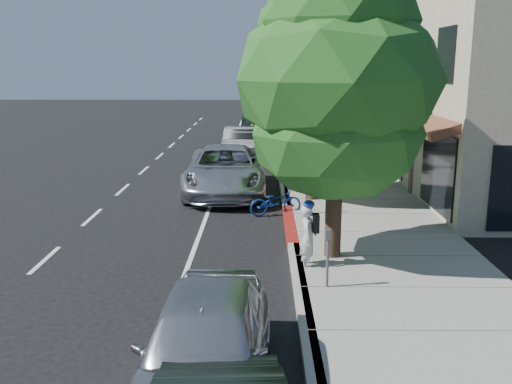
{
  "coord_description": "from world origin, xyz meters",
  "views": [
    {
      "loc": [
        -0.81,
        -15.3,
        4.77
      ],
      "look_at": [
        -0.99,
        -0.28,
        1.35
      ],
      "focal_mm": 40.0,
      "sensor_mm": 36.0,
      "label": 1
    }
  ],
  "objects_px": {
    "cyclist": "(308,238)",
    "street_tree_4": "(290,72)",
    "street_tree_1": "(315,75)",
    "silver_suv": "(225,170)",
    "dark_sedan": "(241,143)",
    "dark_suv_far": "(258,120)",
    "street_tree_0": "(337,84)",
    "near_car_a": "(205,345)",
    "street_tree_5": "(286,62)",
    "white_pickup": "(269,136)",
    "pedestrian": "(354,150)",
    "street_tree_3": "(295,58)",
    "bicycle": "(276,202)",
    "street_tree_2": "(303,62)"
  },
  "relations": [
    {
      "from": "street_tree_5",
      "to": "pedestrian",
      "type": "height_order",
      "value": "street_tree_5"
    },
    {
      "from": "street_tree_1",
      "to": "silver_suv",
      "type": "relative_size",
      "value": 1.15
    },
    {
      "from": "street_tree_3",
      "to": "dark_sedan",
      "type": "relative_size",
      "value": 1.75
    },
    {
      "from": "street_tree_2",
      "to": "cyclist",
      "type": "bearing_deg",
      "value": -92.94
    },
    {
      "from": "street_tree_0",
      "to": "cyclist",
      "type": "bearing_deg",
      "value": -134.75
    },
    {
      "from": "street_tree_5",
      "to": "bicycle",
      "type": "height_order",
      "value": "street_tree_5"
    },
    {
      "from": "silver_suv",
      "to": "cyclist",
      "type": "bearing_deg",
      "value": -74.6
    },
    {
      "from": "pedestrian",
      "to": "street_tree_0",
      "type": "bearing_deg",
      "value": 69.9
    },
    {
      "from": "street_tree_1",
      "to": "street_tree_2",
      "type": "bearing_deg",
      "value": 90.0
    },
    {
      "from": "street_tree_4",
      "to": "dark_suv_far",
      "type": "relative_size",
      "value": 1.29
    },
    {
      "from": "cyclist",
      "to": "near_car_a",
      "type": "bearing_deg",
      "value": 168.64
    },
    {
      "from": "cyclist",
      "to": "near_car_a",
      "type": "distance_m",
      "value": 5.46
    },
    {
      "from": "street_tree_3",
      "to": "pedestrian",
      "type": "relative_size",
      "value": 4.26
    },
    {
      "from": "street_tree_0",
      "to": "dark_sedan",
      "type": "height_order",
      "value": "street_tree_0"
    },
    {
      "from": "bicycle",
      "to": "white_pickup",
      "type": "relative_size",
      "value": 0.29
    },
    {
      "from": "street_tree_5",
      "to": "near_car_a",
      "type": "relative_size",
      "value": 1.68
    },
    {
      "from": "street_tree_3",
      "to": "pedestrian",
      "type": "distance_m",
      "value": 8.55
    },
    {
      "from": "dark_sedan",
      "to": "white_pickup",
      "type": "distance_m",
      "value": 2.84
    },
    {
      "from": "bicycle",
      "to": "pedestrian",
      "type": "height_order",
      "value": "pedestrian"
    },
    {
      "from": "bicycle",
      "to": "dark_sedan",
      "type": "relative_size",
      "value": 0.36
    },
    {
      "from": "street_tree_5",
      "to": "pedestrian",
      "type": "xyz_separation_m",
      "value": [
        2.14,
        -19.31,
        -3.7
      ]
    },
    {
      "from": "street_tree_5",
      "to": "dark_suv_far",
      "type": "relative_size",
      "value": 1.47
    },
    {
      "from": "street_tree_0",
      "to": "street_tree_2",
      "type": "relative_size",
      "value": 0.92
    },
    {
      "from": "street_tree_5",
      "to": "near_car_a",
      "type": "xyz_separation_m",
      "value": [
        -2.54,
        -35.78,
        -4.05
      ]
    },
    {
      "from": "white_pickup",
      "to": "dark_suv_far",
      "type": "xyz_separation_m",
      "value": [
        -0.65,
        8.32,
        0.05
      ]
    },
    {
      "from": "bicycle",
      "to": "street_tree_5",
      "type": "bearing_deg",
      "value": -19.92
    },
    {
      "from": "dark_sedan",
      "to": "dark_suv_far",
      "type": "height_order",
      "value": "dark_suv_far"
    },
    {
      "from": "street_tree_1",
      "to": "street_tree_5",
      "type": "xyz_separation_m",
      "value": [
        0.0,
        24.0,
        0.46
      ]
    },
    {
      "from": "street_tree_2",
      "to": "pedestrian",
      "type": "bearing_deg",
      "value": -31.44
    },
    {
      "from": "street_tree_5",
      "to": "pedestrian",
      "type": "relative_size",
      "value": 3.95
    },
    {
      "from": "street_tree_1",
      "to": "near_car_a",
      "type": "height_order",
      "value": "street_tree_1"
    },
    {
      "from": "cyclist",
      "to": "white_pickup",
      "type": "height_order",
      "value": "white_pickup"
    },
    {
      "from": "street_tree_3",
      "to": "white_pickup",
      "type": "bearing_deg",
      "value": -178.73
    },
    {
      "from": "cyclist",
      "to": "near_car_a",
      "type": "xyz_separation_m",
      "value": [
        -1.89,
        -5.12,
        -0.01
      ]
    },
    {
      "from": "street_tree_3",
      "to": "dark_sedan",
      "type": "distance_m",
      "value": 5.66
    },
    {
      "from": "street_tree_1",
      "to": "white_pickup",
      "type": "xyz_separation_m",
      "value": [
        -1.4,
        11.97,
        -3.52
      ]
    },
    {
      "from": "cyclist",
      "to": "street_tree_4",
      "type": "bearing_deg",
      "value": 7.37
    },
    {
      "from": "near_car_a",
      "to": "street_tree_1",
      "type": "bearing_deg",
      "value": 79.89
    },
    {
      "from": "street_tree_3",
      "to": "dark_sedan",
      "type": "bearing_deg",
      "value": -138.81
    },
    {
      "from": "street_tree_2",
      "to": "dark_sedan",
      "type": "distance_m",
      "value": 6.05
    },
    {
      "from": "street_tree_5",
      "to": "cyclist",
      "type": "xyz_separation_m",
      "value": [
        -0.65,
        -30.66,
        -4.04
      ]
    },
    {
      "from": "street_tree_0",
      "to": "silver_suv",
      "type": "relative_size",
      "value": 1.14
    },
    {
      "from": "white_pickup",
      "to": "near_car_a",
      "type": "height_order",
      "value": "white_pickup"
    },
    {
      "from": "street_tree_4",
      "to": "near_car_a",
      "type": "bearing_deg",
      "value": -94.87
    },
    {
      "from": "dark_sedan",
      "to": "dark_suv_far",
      "type": "xyz_separation_m",
      "value": [
        0.79,
        10.77,
        0.11
      ]
    },
    {
      "from": "street_tree_4",
      "to": "cyclist",
      "type": "distance_m",
      "value": 24.89
    },
    {
      "from": "white_pickup",
      "to": "pedestrian",
      "type": "relative_size",
      "value": 2.98
    },
    {
      "from": "pedestrian",
      "to": "silver_suv",
      "type": "bearing_deg",
      "value": 22.55
    },
    {
      "from": "dark_sedan",
      "to": "near_car_a",
      "type": "height_order",
      "value": "dark_sedan"
    },
    {
      "from": "near_car_a",
      "to": "pedestrian",
      "type": "relative_size",
      "value": 2.35
    }
  ]
}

